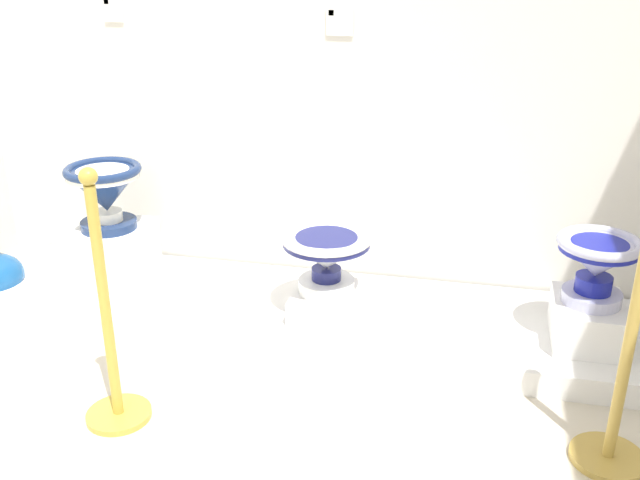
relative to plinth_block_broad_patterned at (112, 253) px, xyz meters
name	(u,v)px	position (x,y,z in m)	size (l,w,h in m)	color
display_platform	(332,316)	(1.13, -0.07, -0.19)	(3.36, 0.76, 0.11)	white
plinth_block_broad_patterned	(112,253)	(0.00, 0.00, 0.00)	(0.33, 0.40, 0.26)	white
antique_toilet_broad_patterned	(105,189)	(0.00, 0.00, 0.33)	(0.37, 0.37, 0.32)	navy
plinth_block_slender_white	(326,302)	(1.12, -0.13, -0.08)	(0.29, 0.35, 0.11)	white
antique_toilet_slender_white	(326,252)	(1.12, -0.13, 0.17)	(0.40, 0.40, 0.28)	white
plinth_block_squat_floral	(587,321)	(2.24, -0.14, -0.04)	(0.28, 0.36, 0.18)	white
antique_toilet_squat_floral	(597,260)	(2.24, -0.14, 0.24)	(0.34, 0.34, 0.29)	#B3B5DA
info_placard_first	(113,9)	(-0.03, 0.32, 1.13)	(0.10, 0.01, 0.12)	white
info_placard_second	(340,21)	(1.08, 0.32, 1.10)	(0.12, 0.01, 0.12)	white
stanchion_post_near_left	(110,348)	(0.49, -0.93, 0.06)	(0.24, 0.24, 0.99)	gold
stanchion_post_near_right	(621,386)	(2.26, -0.78, 0.07)	(0.26, 0.26, 1.03)	gold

